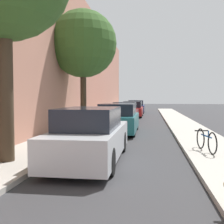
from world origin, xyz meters
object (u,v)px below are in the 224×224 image
Objects in this scene: parked_car_teal at (118,119)px; parked_car_navy at (136,107)px; parked_car_maroon at (125,113)px; parked_car_silver at (91,136)px; parked_car_red at (133,109)px; bicycle at (206,140)px; street_tree_far at (83,44)px.

parked_car_navy is (-0.01, 17.97, -0.01)m from parked_car_teal.
parked_car_maroon is 11.74m from parked_car_navy.
parked_car_silver is 12.52m from parked_car_maroon.
parked_car_navy is at bearing 90.04° from parked_car_teal.
parked_car_teal reaches higher than parked_car_red.
parked_car_maroon is (-0.20, 6.22, -0.01)m from parked_car_teal.
street_tree_far is at bearing 122.23° from bicycle.
parked_car_teal is at bearing -90.02° from parked_car_red.
parked_car_teal is at bearing 113.27° from bicycle.
parked_car_silver is at bearing -169.50° from bicycle.
street_tree_far is (-1.80, -5.44, 3.96)m from parked_car_maroon.
parked_car_maroon is 0.72× the size of street_tree_far.
bicycle is at bearing 20.82° from parked_car_silver.
street_tree_far is (-2.00, -10.95, 3.97)m from parked_car_red.
parked_car_silver is at bearing -74.66° from street_tree_far.
parked_car_silver is 6.30m from parked_car_teal.
parked_car_teal is at bearing -88.20° from parked_car_maroon.
parked_car_silver is 0.73× the size of street_tree_far.
parked_car_maroon is 11.78m from bicycle.
parked_car_red is 11.82m from street_tree_far.
parked_car_silver is 24.26m from parked_car_navy.
parked_car_red is at bearing 89.98° from parked_car_teal.
parked_car_maroon reaches higher than bicycle.
parked_car_maroon is at bearing -92.06° from parked_car_red.
parked_car_teal is 0.96× the size of parked_car_navy.
parked_car_silver is at bearing -90.17° from parked_car_red.
bicycle is (3.52, -11.24, -0.23)m from parked_car_maroon.
parked_car_maroon is at bearing 91.80° from parked_car_teal.
parked_car_maroon is at bearing 97.10° from bicycle.
parked_car_teal is 2.76× the size of bicycle.
bicycle is at bearing -56.41° from parked_car_teal.
bicycle is at bearing -47.45° from street_tree_far.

